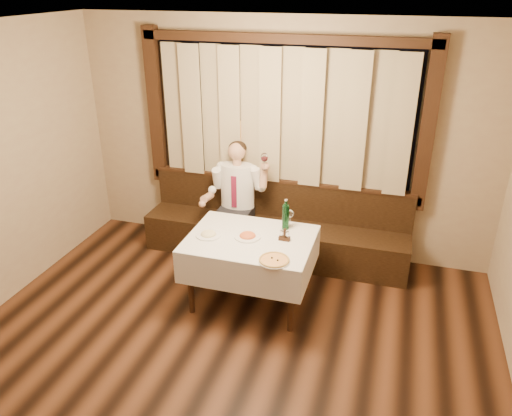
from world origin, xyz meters
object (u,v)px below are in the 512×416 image
(cruet_caddy, at_px, (284,236))
(green_bottle, at_px, (286,216))
(seated_man, at_px, (236,192))
(banquette, at_px, (275,232))
(dining_table, at_px, (250,247))
(pasta_red, at_px, (248,234))
(pasta_cream, at_px, (208,233))
(pizza, at_px, (274,260))

(cruet_caddy, bearing_deg, green_bottle, 102.41)
(cruet_caddy, distance_m, seated_man, 1.20)
(green_bottle, bearing_deg, banquette, 111.91)
(dining_table, xyz_separation_m, seated_man, (-0.47, 0.93, 0.17))
(dining_table, relative_size, cruet_caddy, 10.50)
(banquette, distance_m, green_bottle, 0.98)
(pasta_red, xyz_separation_m, cruet_caddy, (0.37, 0.05, 0.01))
(green_bottle, xyz_separation_m, cruet_caddy, (0.05, -0.25, -0.10))
(pasta_cream, relative_size, cruet_caddy, 2.14)
(pasta_cream, distance_m, seated_man, 1.01)
(green_bottle, bearing_deg, pasta_red, -137.17)
(banquette, xyz_separation_m, seated_man, (-0.47, -0.09, 0.51))
(pasta_red, xyz_separation_m, seated_man, (-0.44, 0.93, 0.03))
(pizza, distance_m, cruet_caddy, 0.43)
(banquette, bearing_deg, seated_man, -169.19)
(green_bottle, xyz_separation_m, seated_man, (-0.76, 0.63, -0.07))
(pizza, bearing_deg, pasta_red, 135.05)
(banquette, xyz_separation_m, pasta_red, (-0.03, -1.02, 0.48))
(pasta_red, height_order, seated_man, seated_man)
(pasta_cream, bearing_deg, banquette, 69.04)
(pasta_red, xyz_separation_m, green_bottle, (0.32, 0.30, 0.11))
(banquette, relative_size, pasta_cream, 12.39)
(pizza, bearing_deg, cruet_caddy, 90.97)
(pasta_red, bearing_deg, seated_man, 115.26)
(seated_man, bearing_deg, green_bottle, -39.84)
(seated_man, bearing_deg, pasta_red, -64.74)
(pizza, bearing_deg, seated_man, 121.99)
(banquette, bearing_deg, dining_table, -90.00)
(pizza, height_order, cruet_caddy, cruet_caddy)
(pasta_cream, relative_size, green_bottle, 0.77)
(pizza, height_order, green_bottle, green_bottle)
(pasta_red, height_order, cruet_caddy, cruet_caddy)
(dining_table, relative_size, pizza, 4.21)
(banquette, xyz_separation_m, green_bottle, (0.29, -0.72, 0.59))
(banquette, relative_size, dining_table, 2.52)
(pizza, xyz_separation_m, green_bottle, (-0.06, 0.67, 0.13))
(banquette, xyz_separation_m, cruet_caddy, (0.34, -0.97, 0.49))
(dining_table, distance_m, cruet_caddy, 0.38)
(seated_man, bearing_deg, cruet_caddy, -47.42)
(green_bottle, height_order, cruet_caddy, green_bottle)
(banquette, xyz_separation_m, pasta_cream, (-0.42, -1.10, 0.48))
(banquette, bearing_deg, pasta_red, -91.66)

